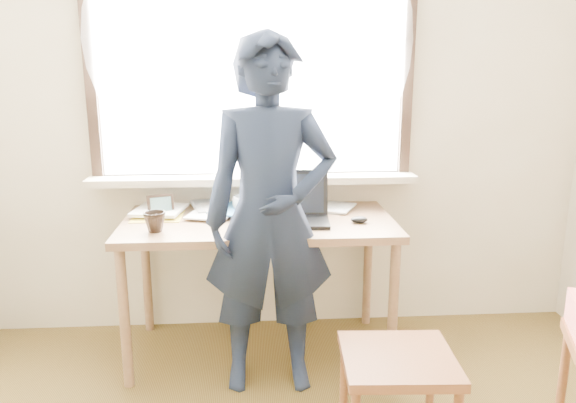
{
  "coord_description": "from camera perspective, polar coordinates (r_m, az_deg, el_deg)",
  "views": [
    {
      "loc": [
        -0.22,
        -1.24,
        1.57
      ],
      "look_at": [
        -0.07,
        0.95,
        1.03
      ],
      "focal_mm": 35.0,
      "sensor_mm": 36.0,
      "label": 1
    }
  ],
  "objects": [
    {
      "name": "desk",
      "position": [
        3.0,
        -2.97,
        -3.29
      ],
      "size": [
        1.43,
        0.71,
        0.77
      ],
      "color": "brown",
      "rests_on": "ground"
    },
    {
      "name": "mug_white",
      "position": [
        3.1,
        -4.54,
        -0.3
      ],
      "size": [
        0.17,
        0.17,
        0.1
      ],
      "primitive_type": "imported",
      "rotation": [
        0.0,
        0.0,
        0.67
      ],
      "color": "white",
      "rests_on": "desk"
    },
    {
      "name": "book_a",
      "position": [
        3.2,
        -9.56,
        -0.65
      ],
      "size": [
        0.29,
        0.34,
        0.03
      ],
      "primitive_type": "imported",
      "rotation": [
        0.0,
        0.0,
        0.25
      ],
      "color": "white",
      "rests_on": "desk"
    },
    {
      "name": "desk_clutter",
      "position": [
        3.14,
        -7.19,
        -0.75
      ],
      "size": [
        0.82,
        0.48,
        0.03
      ],
      "color": "white",
      "rests_on": "desk"
    },
    {
      "name": "laptop",
      "position": [
        2.94,
        0.55,
        -0.8
      ],
      "size": [
        0.39,
        0.32,
        0.25
      ],
      "color": "black",
      "rests_on": "desk"
    },
    {
      "name": "picture_frame",
      "position": [
        3.1,
        -12.81,
        -0.5
      ],
      "size": [
        0.14,
        0.06,
        0.11
      ],
      "color": "black",
      "rests_on": "desk"
    },
    {
      "name": "person",
      "position": [
        2.66,
        -1.8,
        -1.64
      ],
      "size": [
        0.64,
        0.42,
        1.72
      ],
      "primitive_type": "imported",
      "rotation": [
        0.0,
        0.0,
        0.02
      ],
      "color": "black",
      "rests_on": "ground"
    },
    {
      "name": "mug_dark",
      "position": [
        2.82,
        -13.37,
        -2.04
      ],
      "size": [
        0.15,
        0.15,
        0.1
      ],
      "primitive_type": "imported",
      "rotation": [
        0.0,
        0.0,
        -0.51
      ],
      "color": "black",
      "rests_on": "desk"
    },
    {
      "name": "work_chair",
      "position": [
        2.37,
        11.08,
        -16.55
      ],
      "size": [
        0.46,
        0.44,
        0.45
      ],
      "color": "brown",
      "rests_on": "ground"
    },
    {
      "name": "room_shell",
      "position": [
        1.45,
        4.19,
        16.32
      ],
      "size": [
        3.52,
        4.02,
        2.61
      ],
      "color": "beige",
      "rests_on": "ground"
    },
    {
      "name": "book_b",
      "position": [
        3.21,
        3.51,
        -0.52
      ],
      "size": [
        0.26,
        0.29,
        0.02
      ],
      "primitive_type": "imported",
      "rotation": [
        0.0,
        0.0,
        -0.44
      ],
      "color": "white",
      "rests_on": "desk"
    },
    {
      "name": "mouse",
      "position": [
        2.93,
        7.24,
        -1.84
      ],
      "size": [
        0.09,
        0.06,
        0.03
      ],
      "primitive_type": "ellipsoid",
      "color": "black",
      "rests_on": "desk"
    }
  ]
}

